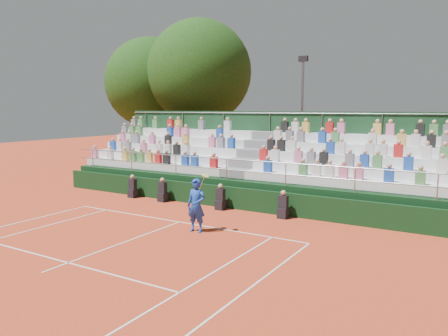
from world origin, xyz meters
The scene contains 8 objects.
ground centered at (0.00, 0.00, 0.00)m, with size 90.00×90.00×0.00m, color #C64121.
courtside_wall centered at (0.00, 3.20, 0.50)m, with size 20.00×0.15×1.00m, color black.
line_officials centered at (-1.13, 2.75, 0.48)m, with size 8.78×0.40×1.19m.
grandstand centered at (0.01, 6.44, 1.09)m, with size 20.00×5.20×4.40m.
tennis_player centered at (1.38, -0.77, 1.00)m, with size 0.92×0.55×2.22m.
tree_west centered at (-12.24, 12.71, 6.52)m, with size 6.90×6.90×9.99m.
tree_east centered at (-7.68, 12.81, 7.16)m, with size 7.51×7.51×10.92m.
floodlight_mast centered at (-0.05, 13.51, 4.63)m, with size 0.60×0.25×7.91m.
Camera 1 is at (10.39, -13.78, 4.56)m, focal length 35.00 mm.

